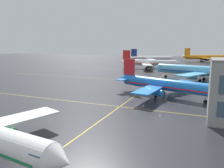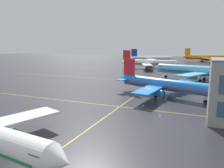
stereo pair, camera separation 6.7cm
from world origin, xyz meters
name	(u,v)px [view 1 (the left image)]	position (x,y,z in m)	size (l,w,h in m)	color
airliner_second_row	(164,85)	(8.20, 54.37, 3.65)	(33.43, 28.61, 10.69)	blue
airliner_third_row	(199,71)	(16.79, 89.75, 4.43)	(41.19, 35.08, 12.97)	#5BB7E5
airliner_far_left_stand	(149,63)	(-14.11, 128.85, 4.05)	(38.16, 32.60, 11.87)	white
airliner_far_right_stand	(151,58)	(-23.05, 175.24, 4.08)	(37.56, 32.11, 11.96)	white
airliner_distant_taxiway	(204,57)	(18.05, 209.95, 4.24)	(38.82, 33.22, 12.42)	orange
taxiway_markings	(141,91)	(0.00, 59.23, 0.00)	(156.45, 179.61, 0.01)	yellow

